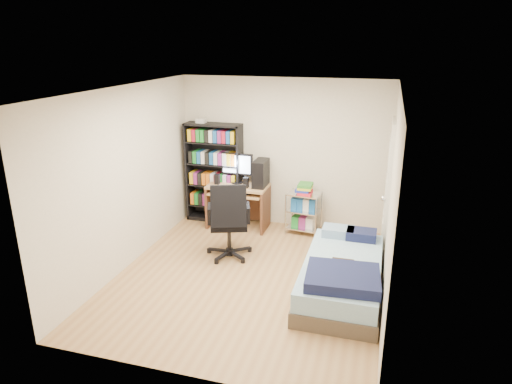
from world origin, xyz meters
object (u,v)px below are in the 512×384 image
(media_shelf, at_px, (214,172))
(computer_desk, at_px, (245,188))
(bed, at_px, (342,275))
(office_chair, at_px, (229,234))

(media_shelf, distance_m, computer_desk, 0.65)
(bed, bearing_deg, computer_desk, 136.40)
(media_shelf, distance_m, office_chair, 1.60)
(office_chair, relative_size, bed, 0.60)
(media_shelf, xyz_separation_m, computer_desk, (0.60, -0.14, -0.21))
(computer_desk, bearing_deg, bed, -43.60)
(media_shelf, distance_m, bed, 3.14)
(media_shelf, bearing_deg, computer_desk, -13.47)
(bed, bearing_deg, media_shelf, 142.14)
(computer_desk, xyz_separation_m, office_chair, (0.13, -1.19, -0.31))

